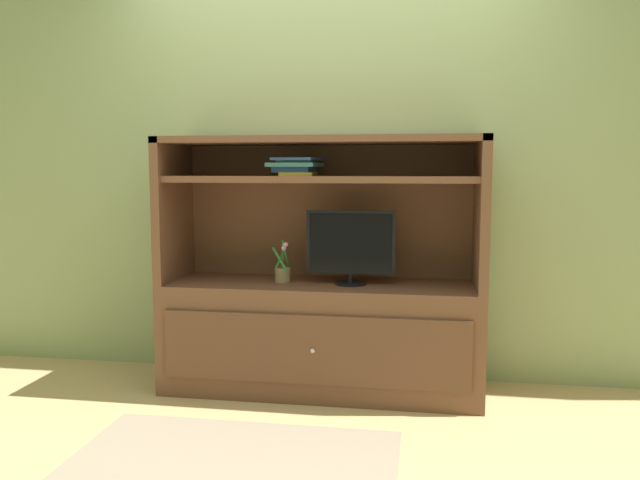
# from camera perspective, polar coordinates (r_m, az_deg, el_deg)

# --- Properties ---
(ground_plane) EXTENTS (8.00, 8.00, 0.00)m
(ground_plane) POSITION_cam_1_polar(r_m,az_deg,el_deg) (3.39, -1.00, -15.47)
(ground_plane) COLOR tan
(painted_rear_wall) EXTENTS (6.00, 0.10, 2.80)m
(painted_rear_wall) POSITION_cam_1_polar(r_m,az_deg,el_deg) (3.89, 0.97, 8.43)
(painted_rear_wall) COLOR #8C9E6B
(painted_rear_wall) RESTS_ON ground_plane
(area_rug) EXTENTS (1.42, 0.89, 0.01)m
(area_rug) POSITION_cam_1_polar(r_m,az_deg,el_deg) (2.90, -8.03, -19.32)
(area_rug) COLOR gray
(area_rug) RESTS_ON ground_plane
(media_console) EXTENTS (1.79, 0.57, 1.44)m
(media_console) POSITION_cam_1_polar(r_m,az_deg,el_deg) (3.63, 0.14, -6.24)
(media_console) COLOR brown
(media_console) RESTS_ON ground_plane
(tv_monitor) EXTENTS (0.49, 0.18, 0.41)m
(tv_monitor) POSITION_cam_1_polar(r_m,az_deg,el_deg) (3.52, 2.77, -0.49)
(tv_monitor) COLOR black
(tv_monitor) RESTS_ON media_console
(potted_plant) EXTENTS (0.11, 0.12, 0.24)m
(potted_plant) POSITION_cam_1_polar(r_m,az_deg,el_deg) (3.63, -3.36, -2.92)
(potted_plant) COLOR #8C7251
(potted_plant) RESTS_ON media_console
(magazine_stack) EXTENTS (0.28, 0.36, 0.10)m
(magazine_stack) POSITION_cam_1_polar(r_m,az_deg,el_deg) (3.57, -2.13, 6.63)
(magazine_stack) COLOR gold
(magazine_stack) RESTS_ON media_console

